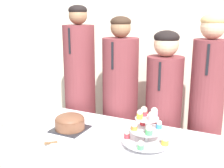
# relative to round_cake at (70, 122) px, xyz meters

# --- Properties ---
(wall_back) EXTENTS (9.00, 0.06, 2.70)m
(wall_back) POSITION_rel_round_cake_xyz_m (0.34, 1.14, 0.57)
(wall_back) COLOR beige
(wall_back) RESTS_ON ground_plane
(round_cake) EXTENTS (0.23, 0.23, 0.12)m
(round_cake) POSITION_rel_round_cake_xyz_m (0.00, 0.00, 0.00)
(round_cake) COLOR #232328
(round_cake) RESTS_ON table
(cake_knife) EXTENTS (0.23, 0.20, 0.01)m
(cake_knife) POSITION_rel_round_cake_xyz_m (0.05, -0.20, -0.06)
(cake_knife) COLOR silver
(cake_knife) RESTS_ON table
(cupcake_stand) EXTENTS (0.30, 0.30, 0.26)m
(cupcake_stand) POSITION_rel_round_cake_xyz_m (0.59, -0.01, 0.06)
(cupcake_stand) COLOR silver
(cupcake_stand) RESTS_ON table
(student_0) EXTENTS (0.29, 0.29, 1.62)m
(student_0) POSITION_rel_round_cake_xyz_m (-0.28, 0.58, -0.01)
(student_0) COLOR brown
(student_0) RESTS_ON ground_plane
(student_1) EXTENTS (0.31, 0.32, 1.52)m
(student_1) POSITION_rel_round_cake_xyz_m (0.14, 0.58, -0.06)
(student_1) COLOR brown
(student_1) RESTS_ON ground_plane
(student_2) EXTENTS (0.29, 0.30, 1.42)m
(student_2) POSITION_rel_round_cake_xyz_m (0.53, 0.58, -0.10)
(student_2) COLOR brown
(student_2) RESTS_ON ground_plane
(student_3) EXTENTS (0.26, 0.26, 1.54)m
(student_3) POSITION_rel_round_cake_xyz_m (0.86, 0.58, -0.03)
(student_3) COLOR brown
(student_3) RESTS_ON ground_plane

